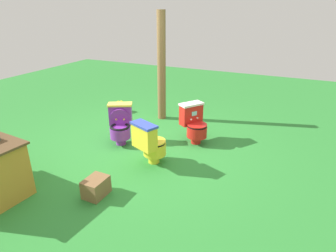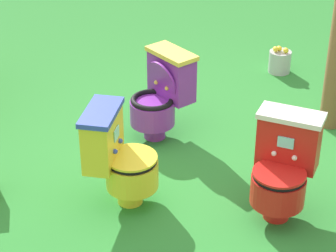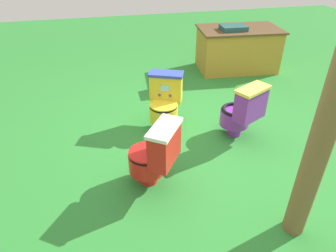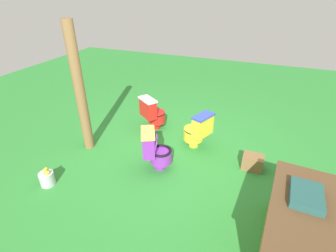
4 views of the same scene
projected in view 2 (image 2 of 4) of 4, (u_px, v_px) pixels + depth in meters
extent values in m
plane|color=#2D8433|center=(164.00, 165.00, 5.09)|extent=(14.00, 14.00, 0.00)
cylinder|color=yellow|center=(130.00, 193.00, 4.64)|extent=(0.24, 0.24, 0.14)
cylinder|color=yellow|center=(132.00, 174.00, 4.56)|extent=(0.48, 0.48, 0.20)
torus|color=black|center=(132.00, 160.00, 4.50)|extent=(0.46, 0.46, 0.04)
cylinder|color=#3347B2|center=(132.00, 167.00, 4.53)|extent=(0.31, 0.31, 0.01)
cube|color=yellow|center=(103.00, 138.00, 4.46)|extent=(0.45, 0.33, 0.37)
cube|color=#3347B2|center=(101.00, 112.00, 4.36)|extent=(0.48, 0.36, 0.04)
cube|color=#8CE0E5|center=(117.00, 134.00, 4.42)|extent=(0.10, 0.05, 0.08)
cylinder|color=yellow|center=(132.00, 158.00, 4.49)|extent=(0.47, 0.47, 0.02)
sphere|color=#3347B2|center=(120.00, 141.00, 4.52)|extent=(0.04, 0.04, 0.04)
sphere|color=#3347B2|center=(115.00, 151.00, 4.40)|extent=(0.04, 0.04, 0.04)
cylinder|color=purple|center=(155.00, 129.00, 5.43)|extent=(0.24, 0.24, 0.14)
cylinder|color=purple|center=(152.00, 112.00, 5.34)|extent=(0.50, 0.50, 0.20)
torus|color=black|center=(152.00, 100.00, 5.28)|extent=(0.48, 0.48, 0.04)
cylinder|color=#EACC4C|center=(152.00, 106.00, 5.31)|extent=(0.32, 0.32, 0.01)
cube|color=purple|center=(172.00, 76.00, 5.31)|extent=(0.45, 0.36, 0.37)
cube|color=#EACC4C|center=(172.00, 53.00, 5.21)|extent=(0.48, 0.39, 0.04)
cube|color=#8CE0E5|center=(162.00, 74.00, 5.23)|extent=(0.10, 0.06, 0.08)
cylinder|color=purple|center=(162.00, 81.00, 5.27)|extent=(0.35, 0.24, 0.35)
sphere|color=#EACC4C|center=(167.00, 88.00, 5.23)|extent=(0.04, 0.04, 0.04)
sphere|color=#EACC4C|center=(156.00, 82.00, 5.33)|extent=(0.04, 0.04, 0.04)
cylinder|color=red|center=(276.00, 208.00, 4.49)|extent=(0.25, 0.25, 0.14)
cylinder|color=red|center=(278.00, 190.00, 4.39)|extent=(0.51, 0.51, 0.20)
torus|color=black|center=(279.00, 176.00, 4.33)|extent=(0.49, 0.49, 0.04)
cylinder|color=white|center=(278.00, 182.00, 4.36)|extent=(0.33, 0.33, 0.01)
cube|color=red|center=(289.00, 142.00, 4.42)|extent=(0.39, 0.45, 0.37)
cube|color=white|center=(291.00, 116.00, 4.32)|extent=(0.42, 0.48, 0.04)
cube|color=#8CE0E5|center=(286.00, 143.00, 4.31)|extent=(0.07, 0.09, 0.08)
cylinder|color=red|center=(279.00, 173.00, 4.32)|extent=(0.50, 0.50, 0.02)
sphere|color=white|center=(294.00, 158.00, 4.33)|extent=(0.04, 0.04, 0.04)
sphere|color=white|center=(274.00, 154.00, 4.38)|extent=(0.04, 0.04, 0.04)
cylinder|color=#B7B7BF|center=(280.00, 62.00, 6.53)|extent=(0.22, 0.22, 0.22)
ellipsoid|color=yellow|center=(279.00, 48.00, 6.46)|extent=(0.07, 0.05, 0.05)
ellipsoid|color=yellow|center=(286.00, 50.00, 6.42)|extent=(0.07, 0.05, 0.05)
ellipsoid|color=yellow|center=(276.00, 49.00, 6.45)|extent=(0.07, 0.05, 0.05)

